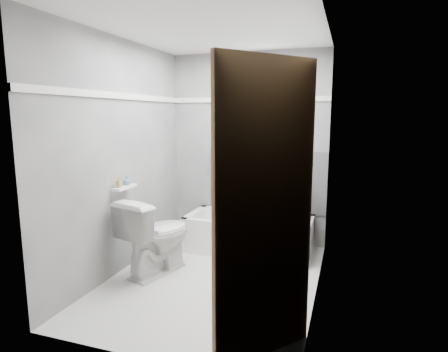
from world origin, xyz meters
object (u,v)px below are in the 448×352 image
at_px(toilet, 157,236).
at_px(soap_bottle_b, 127,181).
at_px(office_chair, 274,195).
at_px(bathtub, 249,233).
at_px(door, 298,230).
at_px(soap_bottle_a, 119,182).

xyz_separation_m(toilet, soap_bottle_b, (-0.32, -0.02, 0.56)).
distance_m(office_chair, toilet, 1.43).
bearing_deg(bathtub, toilet, -128.61).
relative_size(door, soap_bottle_a, 19.98).
height_order(toilet, door, door).
bearing_deg(bathtub, soap_bottle_b, -138.32).
bearing_deg(soap_bottle_b, toilet, 2.96).
distance_m(door, soap_bottle_b, 2.30).
relative_size(bathtub, office_chair, 1.29).
height_order(bathtub, office_chair, office_chair).
relative_size(office_chair, toilet, 1.44).
height_order(bathtub, soap_bottle_b, soap_bottle_b).
distance_m(soap_bottle_a, soap_bottle_b, 0.14).
height_order(bathtub, toilet, toilet).
bearing_deg(bathtub, soap_bottle_a, -134.37).
bearing_deg(toilet, office_chair, -121.14).
relative_size(office_chair, door, 0.58).
xyz_separation_m(toilet, soap_bottle_a, (-0.32, -0.16, 0.57)).
bearing_deg(soap_bottle_a, toilet, 26.07).
xyz_separation_m(bathtub, toilet, (-0.74, -0.93, 0.19)).
distance_m(bathtub, soap_bottle_a, 1.70).
height_order(bathtub, door, door).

